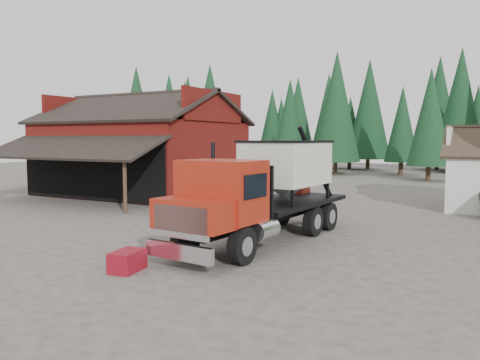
% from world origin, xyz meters
% --- Properties ---
extents(ground, '(120.00, 120.00, 0.00)m').
position_xyz_m(ground, '(0.00, 0.00, 0.00)').
color(ground, '#4A433A').
rests_on(ground, ground).
extents(red_barn, '(12.80, 13.63, 7.18)m').
position_xyz_m(red_barn, '(-11.00, 9.90, 2.69)').
color(red_barn, maroon).
rests_on(red_barn, ground).
extents(conifer_backdrop, '(76.00, 16.00, 16.00)m').
position_xyz_m(conifer_backdrop, '(0.00, 42.00, 0.00)').
color(conifer_backdrop, black).
rests_on(conifer_backdrop, ground).
extents(near_pine_a, '(4.40, 4.40, 11.40)m').
position_xyz_m(near_pine_a, '(-22.00, 28.00, 6.39)').
color(near_pine_a, '#382619').
rests_on(near_pine_a, ground).
extents(near_pine_b, '(3.96, 3.96, 10.40)m').
position_xyz_m(near_pine_b, '(6.00, 30.00, 5.89)').
color(near_pine_b, '#382619').
rests_on(near_pine_b, ground).
extents(near_pine_d, '(5.28, 5.28, 13.40)m').
position_xyz_m(near_pine_d, '(-4.00, 34.00, 7.39)').
color(near_pine_d, '#382619').
rests_on(near_pine_d, ground).
extents(feed_truck, '(3.52, 9.97, 4.41)m').
position_xyz_m(feed_truck, '(3.59, -0.47, 2.06)').
color(feed_truck, black).
rests_on(feed_truck, ground).
extents(equip_box, '(0.87, 1.20, 0.60)m').
position_xyz_m(equip_box, '(1.75, -6.00, 0.30)').
color(equip_box, maroon).
rests_on(equip_box, ground).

